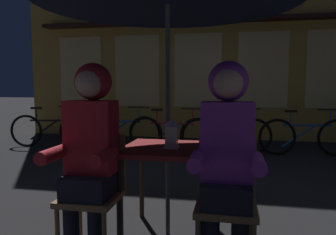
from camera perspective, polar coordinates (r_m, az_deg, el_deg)
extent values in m
plane|color=#232326|center=(2.89, -0.04, -19.74)|extent=(60.00, 60.00, 0.00)
cube|color=maroon|center=(2.66, -0.04, -5.55)|extent=(0.72, 0.72, 0.04)
cylinder|color=#2D2319|center=(2.55, -8.51, -14.73)|extent=(0.04, 0.04, 0.70)
cylinder|color=#2D2319|center=(2.43, 5.97, -15.78)|extent=(0.04, 0.04, 0.70)
cylinder|color=#2D2319|center=(3.11, -4.63, -10.94)|extent=(0.04, 0.04, 0.70)
cylinder|color=#2D2319|center=(3.01, 7.03, -11.53)|extent=(0.04, 0.04, 0.70)
cylinder|color=#4C4C51|center=(2.62, -0.04, 3.15)|extent=(0.04, 0.04, 2.25)
cube|color=white|center=(2.61, 0.64, -5.18)|extent=(0.11, 0.11, 0.02)
cube|color=white|center=(2.60, 0.64, -3.27)|extent=(0.09, 0.09, 0.16)
pyramid|color=white|center=(2.58, 0.65, -0.92)|extent=(0.11, 0.11, 0.06)
cube|color=olive|center=(2.47, -13.39, -13.57)|extent=(0.40, 0.40, 0.04)
cylinder|color=olive|center=(2.64, -8.16, -17.44)|extent=(0.03, 0.03, 0.41)
cylinder|color=olive|center=(2.77, -15.12, -16.50)|extent=(0.03, 0.03, 0.41)
cube|color=olive|center=(2.57, -11.80, -7.46)|extent=(0.40, 0.03, 0.42)
cube|color=olive|center=(2.27, 10.12, -15.26)|extent=(0.40, 0.40, 0.04)
cylinder|color=olive|center=(2.52, 14.18, -18.74)|extent=(0.03, 0.03, 0.41)
cylinder|color=olive|center=(2.52, 6.02, -18.57)|extent=(0.03, 0.03, 0.41)
cube|color=olive|center=(2.38, 10.29, -8.50)|extent=(0.40, 0.03, 0.42)
cylinder|color=black|center=(2.41, -12.52, -19.34)|extent=(0.11, 0.11, 0.45)
cylinder|color=black|center=(2.48, -16.55, -18.68)|extent=(0.11, 0.11, 0.45)
cube|color=black|center=(2.44, -13.45, -11.35)|extent=(0.32, 0.36, 0.16)
cube|color=red|center=(2.40, -13.23, -3.31)|extent=(0.34, 0.22, 0.52)
cylinder|color=red|center=(2.15, -11.19, -6.73)|extent=(0.09, 0.30, 0.09)
cylinder|color=red|center=(2.31, -19.54, -6.10)|extent=(0.09, 0.30, 0.09)
sphere|color=tan|center=(2.38, -13.44, 5.90)|extent=(0.21, 0.21, 0.21)
sphere|color=red|center=(2.42, -12.95, 6.14)|extent=(0.27, 0.27, 0.27)
cube|color=black|center=(2.24, 10.17, -12.87)|extent=(0.32, 0.36, 0.16)
cube|color=purple|center=(2.20, 10.33, -4.08)|extent=(0.34, 0.22, 0.52)
cylinder|color=purple|center=(2.00, 15.41, -7.74)|extent=(0.09, 0.30, 0.09)
cylinder|color=purple|center=(2.01, 5.02, -7.53)|extent=(0.09, 0.30, 0.09)
sphere|color=tan|center=(2.17, 10.51, 6.02)|extent=(0.21, 0.21, 0.21)
sphere|color=purple|center=(2.22, 10.53, 6.26)|extent=(0.27, 0.27, 0.27)
cube|color=gold|center=(8.18, 10.94, 18.58)|extent=(10.00, 0.60, 6.20)
cube|color=#F4D17A|center=(8.52, -15.01, 7.77)|extent=(1.10, 0.02, 1.70)
cube|color=#F4D17A|center=(7.99, -5.42, 8.10)|extent=(1.10, 0.02, 1.70)
cube|color=#F4D17A|center=(7.70, 5.22, 8.20)|extent=(1.10, 0.02, 1.70)
cube|color=#F4D17A|center=(7.69, 16.26, 8.00)|extent=(1.10, 0.02, 1.70)
cube|color=#F4D17A|center=(7.96, 26.92, 7.54)|extent=(1.10, 0.02, 1.70)
cube|color=#331914|center=(7.66, 10.88, 16.44)|extent=(9.00, 0.36, 0.08)
torus|color=black|center=(6.83, -15.89, -2.31)|extent=(0.66, 0.14, 0.66)
torus|color=black|center=(7.23, -23.57, -2.15)|extent=(0.66, 0.14, 0.66)
cylinder|color=black|center=(6.99, -19.89, -0.49)|extent=(0.83, 0.15, 0.04)
cylinder|color=black|center=(7.06, -20.76, -1.95)|extent=(0.60, 0.12, 0.44)
cylinder|color=black|center=(7.10, -22.05, 0.49)|extent=(0.02, 0.02, 0.24)
cube|color=black|center=(7.09, -22.09, 1.54)|extent=(0.21, 0.11, 0.04)
cylinder|color=black|center=(6.84, -16.94, 0.65)|extent=(0.02, 0.02, 0.28)
cylinder|color=black|center=(6.83, -16.97, 1.82)|extent=(0.44, 0.09, 0.02)
torus|color=black|center=(6.33, -4.12, -2.72)|extent=(0.66, 0.13, 0.66)
torus|color=black|center=(6.79, -12.10, -2.28)|extent=(0.66, 0.13, 0.66)
cylinder|color=#1E4C93|center=(6.52, -8.27, -0.63)|extent=(0.83, 0.14, 0.04)
cylinder|color=#1E4C93|center=(6.59, -9.20, -2.16)|extent=(0.61, 0.11, 0.44)
cylinder|color=#1E4C93|center=(6.64, -10.49, 0.49)|extent=(0.02, 0.02, 0.24)
cube|color=black|center=(6.63, -10.51, 1.60)|extent=(0.21, 0.11, 0.04)
cylinder|color=#1E4C93|center=(6.34, -5.16, 0.50)|extent=(0.02, 0.02, 0.28)
cylinder|color=black|center=(6.33, -5.17, 1.77)|extent=(0.44, 0.08, 0.02)
torus|color=black|center=(5.97, 5.45, -3.23)|extent=(0.66, 0.09, 0.66)
torus|color=black|center=(6.21, -3.90, -2.88)|extent=(0.66, 0.09, 0.66)
cylinder|color=maroon|center=(6.04, 0.69, -1.05)|extent=(0.84, 0.08, 0.04)
cylinder|color=maroon|center=(6.10, -0.44, -2.71)|extent=(0.61, 0.07, 0.44)
cylinder|color=maroon|center=(6.10, -1.92, 0.14)|extent=(0.02, 0.02, 0.24)
cube|color=black|center=(6.09, -1.92, 1.36)|extent=(0.20, 0.09, 0.04)
cylinder|color=maroon|center=(5.95, 4.32, 0.19)|extent=(0.02, 0.02, 0.28)
cylinder|color=black|center=(5.94, 4.33, 1.53)|extent=(0.44, 0.05, 0.02)
torus|color=black|center=(6.12, 14.79, -3.18)|extent=(0.66, 0.11, 0.66)
torus|color=black|center=(6.04, 5.18, -3.12)|extent=(0.66, 0.11, 0.66)
cylinder|color=#236B3D|center=(6.03, 10.05, -1.15)|extent=(0.84, 0.11, 0.04)
cylinder|color=#236B3D|center=(6.05, 8.86, -2.85)|extent=(0.61, 0.09, 0.44)
cylinder|color=#236B3D|center=(6.01, 7.35, 0.01)|extent=(0.02, 0.02, 0.24)
cube|color=black|center=(5.99, 7.37, 1.25)|extent=(0.21, 0.10, 0.04)
cylinder|color=#236B3D|center=(6.06, 13.73, 0.14)|extent=(0.02, 0.02, 0.28)
cylinder|color=black|center=(6.05, 13.76, 1.46)|extent=(0.44, 0.06, 0.02)
torus|color=black|center=(6.46, 27.40, -3.16)|extent=(0.66, 0.12, 0.66)
torus|color=black|center=(6.15, 18.56, -3.24)|extent=(0.66, 0.12, 0.66)
cylinder|color=#1E4C93|center=(6.26, 23.16, -1.27)|extent=(0.84, 0.12, 0.04)
cylinder|color=#1E4C93|center=(6.24, 22.03, -2.92)|extent=(0.61, 0.10, 0.44)
cylinder|color=#1E4C93|center=(6.16, 20.68, -0.15)|extent=(0.02, 0.02, 0.24)
cube|color=black|center=(6.15, 20.72, 1.05)|extent=(0.21, 0.10, 0.04)
cylinder|color=#1E4C93|center=(6.38, 26.52, -0.02)|extent=(0.02, 0.02, 0.28)
cylinder|color=black|center=(6.37, 26.57, 1.23)|extent=(0.44, 0.07, 0.02)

